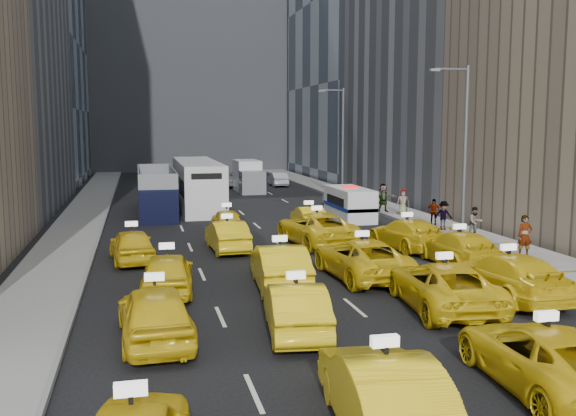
% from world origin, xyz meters
% --- Properties ---
extents(ground, '(160.00, 160.00, 0.00)m').
position_xyz_m(ground, '(0.00, 0.00, 0.00)').
color(ground, black).
rests_on(ground, ground).
extents(sidewalk_west, '(3.00, 90.00, 0.15)m').
position_xyz_m(sidewalk_west, '(-10.50, 25.00, 0.07)').
color(sidewalk_west, gray).
rests_on(sidewalk_west, ground).
extents(sidewalk_east, '(3.00, 90.00, 0.15)m').
position_xyz_m(sidewalk_east, '(10.50, 25.00, 0.07)').
color(sidewalk_east, gray).
rests_on(sidewalk_east, ground).
extents(curb_west, '(0.15, 90.00, 0.18)m').
position_xyz_m(curb_west, '(-9.05, 25.00, 0.09)').
color(curb_west, slate).
rests_on(curb_west, ground).
extents(curb_east, '(0.15, 90.00, 0.18)m').
position_xyz_m(curb_east, '(9.05, 25.00, 0.09)').
color(curb_east, slate).
rests_on(curb_east, ground).
extents(building_backdrop, '(30.00, 12.00, 40.00)m').
position_xyz_m(building_backdrop, '(0.00, 72.00, 20.00)').
color(building_backdrop, slate).
rests_on(building_backdrop, ground).
extents(streetlight_near, '(2.15, 0.22, 9.00)m').
position_xyz_m(streetlight_near, '(9.18, 12.00, 4.92)').
color(streetlight_near, '#595B60').
rests_on(streetlight_near, ground).
extents(streetlight_far, '(2.15, 0.22, 9.00)m').
position_xyz_m(streetlight_far, '(9.18, 32.00, 4.92)').
color(streetlight_far, '#595B60').
rests_on(streetlight_far, ground).
extents(taxi_1, '(2.27, 5.22, 1.67)m').
position_xyz_m(taxi_1, '(-2.35, -6.48, 0.84)').
color(taxi_1, yellow).
rests_on(taxi_1, ground).
extents(taxi_2, '(2.75, 5.44, 1.47)m').
position_xyz_m(taxi_2, '(2.13, -5.18, 0.74)').
color(taxi_2, yellow).
rests_on(taxi_2, ground).
extents(taxi_4, '(2.21, 4.94, 1.65)m').
position_xyz_m(taxi_4, '(-6.56, 0.04, 0.83)').
color(taxi_4, yellow).
rests_on(taxi_4, ground).
extents(taxi_5, '(2.17, 4.77, 1.52)m').
position_xyz_m(taxi_5, '(-2.56, -0.12, 0.76)').
color(taxi_5, yellow).
rests_on(taxi_5, ground).
extents(taxi_6, '(3.23, 5.91, 1.57)m').
position_xyz_m(taxi_6, '(2.82, 1.23, 0.78)').
color(taxi_6, yellow).
rests_on(taxi_6, ground).
extents(taxi_7, '(2.41, 5.58, 1.60)m').
position_xyz_m(taxi_7, '(5.60, 1.93, 0.80)').
color(taxi_7, yellow).
rests_on(taxi_7, ground).
extents(taxi_8, '(2.16, 4.63, 1.53)m').
position_xyz_m(taxi_8, '(-5.99, 5.24, 0.77)').
color(taxi_8, yellow).
rests_on(taxi_8, ground).
extents(taxi_9, '(2.12, 5.15, 1.66)m').
position_xyz_m(taxi_9, '(-1.88, 5.12, 0.83)').
color(taxi_9, yellow).
rests_on(taxi_9, ground).
extents(taxi_10, '(2.87, 5.75, 1.56)m').
position_xyz_m(taxi_10, '(1.66, 5.97, 0.78)').
color(taxi_10, yellow).
rests_on(taxi_10, ground).
extents(taxi_11, '(2.15, 5.17, 1.49)m').
position_xyz_m(taxi_11, '(6.51, 7.12, 0.75)').
color(taxi_11, yellow).
rests_on(taxi_11, ground).
extents(taxi_12, '(2.22, 4.55, 1.49)m').
position_xyz_m(taxi_12, '(-7.27, 11.11, 0.75)').
color(taxi_12, yellow).
rests_on(taxi_12, ground).
extents(taxi_13, '(1.77, 4.55, 1.48)m').
position_xyz_m(taxi_13, '(-2.81, 12.69, 0.74)').
color(taxi_13, yellow).
rests_on(taxi_13, ground).
extents(taxi_14, '(3.41, 6.21, 1.65)m').
position_xyz_m(taxi_14, '(1.87, 13.34, 0.82)').
color(taxi_14, yellow).
rests_on(taxi_14, ground).
extents(taxi_15, '(2.76, 5.38, 1.49)m').
position_xyz_m(taxi_15, '(5.83, 11.10, 0.75)').
color(taxi_15, yellow).
rests_on(taxi_15, ground).
extents(taxi_16, '(1.61, 3.90, 1.32)m').
position_xyz_m(taxi_16, '(-2.07, 18.22, 0.66)').
color(taxi_16, yellow).
rests_on(taxi_16, ground).
extents(taxi_17, '(1.53, 4.10, 1.34)m').
position_xyz_m(taxi_17, '(2.73, 18.12, 0.67)').
color(taxi_17, yellow).
rests_on(taxi_17, ground).
extents(nypd_van, '(2.27, 5.22, 2.19)m').
position_xyz_m(nypd_van, '(6.29, 21.21, 0.99)').
color(nypd_van, white).
rests_on(nypd_van, ground).
extents(double_decker, '(3.05, 10.67, 3.07)m').
position_xyz_m(double_decker, '(-5.74, 26.89, 1.52)').
color(double_decker, black).
rests_on(double_decker, ground).
extents(city_bus, '(4.08, 13.55, 3.45)m').
position_xyz_m(city_bus, '(-2.71, 29.39, 1.71)').
color(city_bus, silver).
rests_on(city_bus, ground).
extents(box_truck, '(2.49, 6.30, 2.83)m').
position_xyz_m(box_truck, '(2.88, 39.94, 1.38)').
color(box_truck, white).
rests_on(box_truck, ground).
extents(misc_car_0, '(1.62, 4.20, 1.36)m').
position_xyz_m(misc_car_0, '(7.47, 26.77, 0.68)').
color(misc_car_0, '#999CA0').
rests_on(misc_car_0, ground).
extents(misc_car_1, '(2.69, 5.24, 1.42)m').
position_xyz_m(misc_car_1, '(-5.54, 40.08, 0.71)').
color(misc_car_1, black).
rests_on(misc_car_1, ground).
extents(misc_car_2, '(2.96, 6.00, 1.68)m').
position_xyz_m(misc_car_2, '(1.15, 44.76, 0.84)').
color(misc_car_2, gray).
rests_on(misc_car_2, ground).
extents(misc_car_3, '(2.52, 5.02, 1.64)m').
position_xyz_m(misc_car_3, '(-1.80, 45.94, 0.82)').
color(misc_car_3, black).
rests_on(misc_car_3, ground).
extents(misc_car_4, '(1.57, 4.22, 1.38)m').
position_xyz_m(misc_car_4, '(6.65, 44.54, 0.69)').
color(misc_car_4, '#B2B4BA').
rests_on(misc_car_4, ground).
extents(pedestrian_0, '(0.75, 0.56, 1.87)m').
position_xyz_m(pedestrian_0, '(10.01, 7.58, 1.09)').
color(pedestrian_0, gray).
rests_on(pedestrian_0, sidewalk_east).
extents(pedestrian_1, '(0.79, 0.43, 1.62)m').
position_xyz_m(pedestrian_1, '(10.36, 12.59, 0.96)').
color(pedestrian_1, gray).
rests_on(pedestrian_1, sidewalk_east).
extents(pedestrian_2, '(1.12, 0.62, 1.63)m').
position_xyz_m(pedestrian_2, '(9.88, 15.26, 0.97)').
color(pedestrian_2, gray).
rests_on(pedestrian_2, sidewalk_east).
extents(pedestrian_3, '(1.00, 0.75, 1.55)m').
position_xyz_m(pedestrian_3, '(10.15, 17.09, 0.93)').
color(pedestrian_3, gray).
rests_on(pedestrian_3, sidewalk_east).
extents(pedestrian_4, '(0.94, 0.72, 1.70)m').
position_xyz_m(pedestrian_4, '(10.12, 21.52, 1.00)').
color(pedestrian_4, gray).
rests_on(pedestrian_4, sidewalk_east).
extents(pedestrian_5, '(1.83, 0.67, 1.93)m').
position_xyz_m(pedestrian_5, '(9.39, 23.21, 1.12)').
color(pedestrian_5, gray).
rests_on(pedestrian_5, sidewalk_east).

